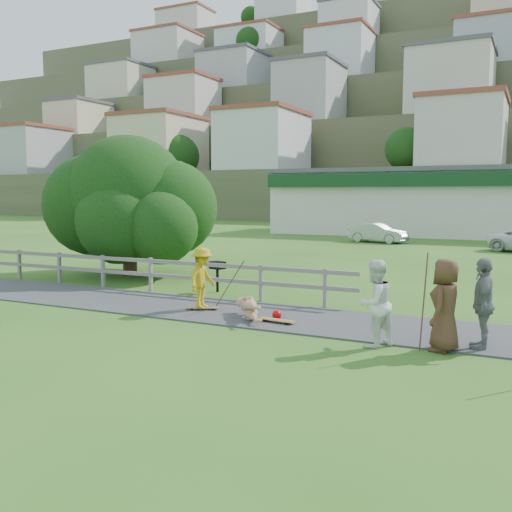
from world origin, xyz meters
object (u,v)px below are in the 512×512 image
object	(u,v)px
spectator_b	(483,304)
bbq	(217,277)
skater_fallen	(250,308)
spectator_c	(445,305)
skater_rider	(202,281)
spectator_a	(375,303)
car_silver	(378,233)
tree	(129,221)

from	to	relation	value
spectator_b	bbq	xyz separation A→B (m)	(-8.30, 3.58, -0.45)
skater_fallen	spectator_c	xyz separation A→B (m)	(4.83, -0.81, 0.63)
skater_rider	skater_fallen	bearing A→B (deg)	-104.64
spectator_a	car_silver	bearing A→B (deg)	-136.10
spectator_a	car_silver	size ratio (longest dim) A/B	0.47
tree	bbq	bearing A→B (deg)	-20.60
skater_rider	spectator_c	distance (m)	6.58
spectator_b	spectator_c	distance (m)	0.81
skater_fallen	bbq	size ratio (longest dim) A/B	1.70
skater_rider	spectator_b	bearing A→B (deg)	-96.52
skater_rider	bbq	xyz separation A→B (m)	(-1.16, 2.81, -0.32)
spectator_a	car_silver	xyz separation A→B (m)	(-6.31, 25.42, -0.28)
spectator_a	skater_rider	bearing A→B (deg)	-76.53
spectator_b	bbq	world-z (taller)	spectator_b
car_silver	tree	size ratio (longest dim) A/B	0.51
spectator_a	spectator_b	distance (m)	2.17
skater_rider	car_silver	bearing A→B (deg)	2.53
spectator_c	car_silver	bearing A→B (deg)	-152.99
skater_rider	bbq	world-z (taller)	skater_rider
spectator_a	bbq	world-z (taller)	spectator_a
spectator_a	tree	bearing A→B (deg)	-88.84
skater_fallen	spectator_a	size ratio (longest dim) A/B	0.93
spectator_a	tree	distance (m)	12.97
tree	bbq	distance (m)	5.64
skater_rider	spectator_a	xyz separation A→B (m)	(5.10, -1.51, 0.09)
spectator_c	spectator_b	bearing A→B (deg)	134.33
spectator_c	skater_fallen	bearing A→B (deg)	-89.52
spectator_c	tree	size ratio (longest dim) A/B	0.25
skater_rider	bbq	bearing A→B (deg)	22.02
spectator_c	bbq	xyz separation A→B (m)	(-7.62, 4.04, -0.44)
spectator_c	bbq	world-z (taller)	spectator_c
skater_fallen	bbq	distance (m)	4.28
spectator_a	car_silver	distance (m)	26.19
skater_fallen	bbq	xyz separation A→B (m)	(-2.80, 3.23, 0.19)
spectator_b	spectator_c	bearing A→B (deg)	-61.72
skater_rider	tree	bearing A→B (deg)	52.46
spectator_a	bbq	distance (m)	7.62
skater_fallen	car_silver	size ratio (longest dim) A/B	0.44
skater_rider	skater_fallen	xyz separation A→B (m)	(1.64, -0.42, -0.51)
bbq	car_silver	bearing A→B (deg)	108.61
spectator_c	car_silver	size ratio (longest dim) A/B	0.49
spectator_b	tree	bearing A→B (deg)	-118.34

